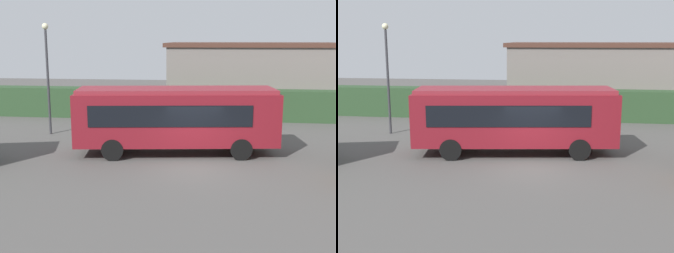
# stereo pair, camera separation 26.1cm
# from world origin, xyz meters

# --- Properties ---
(ground_plane) EXTENTS (79.69, 79.69, 0.00)m
(ground_plane) POSITION_xyz_m (0.00, 0.00, 0.00)
(ground_plane) COLOR #514F4C
(bus_maroon) EXTENTS (9.81, 3.77, 3.18)m
(bus_maroon) POSITION_xyz_m (-0.95, 2.27, 1.84)
(bus_maroon) COLOR maroon
(bus_maroon) RESTS_ON ground_plane
(person_right) EXTENTS (0.42, 0.54, 1.89)m
(person_right) POSITION_xyz_m (-3.90, 4.28, 1.00)
(person_right) COLOR #4C6B47
(person_right) RESTS_ON ground_plane
(person_far) EXTENTS (0.55, 0.51, 1.78)m
(person_far) POSITION_xyz_m (-1.04, 4.94, 0.93)
(person_far) COLOR maroon
(person_far) RESTS_ON ground_plane
(hedge_row) EXTENTS (51.85, 1.51, 2.06)m
(hedge_row) POSITION_xyz_m (0.00, 11.75, 1.03)
(hedge_row) COLOR #2B4729
(hedge_row) RESTS_ON ground_plane
(depot_building) EXTENTS (12.73, 7.08, 5.15)m
(depot_building) POSITION_xyz_m (3.42, 15.87, 2.59)
(depot_building) COLOR slate
(depot_building) RESTS_ON ground_plane
(lamppost) EXTENTS (0.36, 0.36, 6.32)m
(lamppost) POSITION_xyz_m (-8.69, 5.84, 3.88)
(lamppost) COLOR #38383D
(lamppost) RESTS_ON ground_plane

